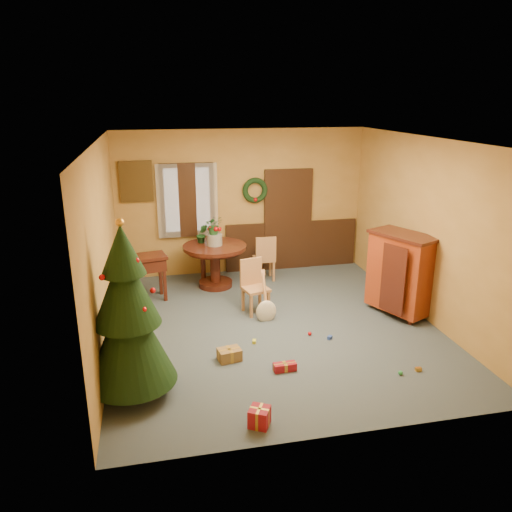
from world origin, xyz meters
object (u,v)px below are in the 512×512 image
object	(u,v)px
dining_table	(215,258)
sideboard	(401,272)
chair_near	(254,284)
christmas_tree	(128,315)
writing_desk	(139,268)

from	to	relation	value
dining_table	sideboard	xyz separation A→B (m)	(2.83, -1.89, 0.17)
dining_table	chair_near	world-z (taller)	chair_near
dining_table	christmas_tree	xyz separation A→B (m)	(-1.47, -3.42, 0.48)
dining_table	writing_desk	distance (m)	1.46
dining_table	christmas_tree	bearing A→B (deg)	-113.22
chair_near	writing_desk	xyz separation A→B (m)	(-1.87, 0.85, 0.14)
writing_desk	christmas_tree	bearing A→B (deg)	-91.47
dining_table	chair_near	xyz separation A→B (m)	(0.48, -1.29, -0.09)
christmas_tree	writing_desk	bearing A→B (deg)	88.53
chair_near	dining_table	bearing A→B (deg)	110.54
chair_near	christmas_tree	world-z (taller)	christmas_tree
chair_near	writing_desk	distance (m)	2.07
sideboard	christmas_tree	bearing A→B (deg)	-160.38
sideboard	dining_table	bearing A→B (deg)	146.26
dining_table	sideboard	distance (m)	3.41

